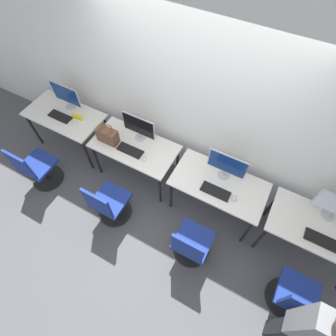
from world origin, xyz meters
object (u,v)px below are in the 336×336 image
at_px(monitor_far_left, 66,96).
at_px(keyboard_far_left, 60,116).
at_px(mouse_far_left, 74,122).
at_px(office_chair_far_right, 295,299).
at_px(office_chair_right, 191,245).
at_px(mouse_left, 144,158).
at_px(keyboard_far_right, 322,240).
at_px(office_chair_left, 109,205).
at_px(office_chair_far_left, 37,169).
at_px(person_far_right, 310,331).
at_px(monitor_right, 227,165).
at_px(keyboard_right, 216,191).
at_px(mouse_right, 235,198).
at_px(keyboard_left, 130,150).
at_px(handbag, 107,135).
at_px(monitor_left, 139,127).

relative_size(monitor_far_left, keyboard_far_left, 1.33).
height_order(mouse_far_left, office_chair_far_right, office_chair_far_right).
bearing_deg(office_chair_right, mouse_left, 148.30).
height_order(keyboard_far_right, office_chair_far_right, office_chair_far_right).
xyz_separation_m(mouse_far_left, office_chair_left, (1.07, -0.74, -0.39)).
bearing_deg(office_chair_far_right, monitor_far_left, 166.36).
distance_m(office_chair_far_left, person_far_right, 3.84).
bearing_deg(monitor_right, mouse_far_left, -175.06).
xyz_separation_m(keyboard_far_right, office_chair_far_right, (0.00, -0.62, -0.38)).
height_order(keyboard_right, keyboard_far_right, same).
height_order(mouse_left, mouse_right, same).
height_order(office_chair_right, person_far_right, person_far_right).
distance_m(mouse_far_left, office_chair_far_right, 3.67).
relative_size(keyboard_left, handbag, 1.24).
bearing_deg(mouse_left, mouse_far_left, 176.58).
distance_m(monitor_left, monitor_right, 1.28).
distance_m(keyboard_far_left, handbag, 0.93).
distance_m(monitor_right, keyboard_far_right, 1.33).
distance_m(keyboard_right, handbag, 1.65).
height_order(mouse_left, handbag, handbag).
bearing_deg(office_chair_right, handbag, 157.69).
distance_m(keyboard_far_right, office_chair_far_right, 0.73).
bearing_deg(monitor_left, office_chair_far_right, -19.69).
relative_size(office_chair_left, monitor_right, 1.78).
height_order(monitor_far_left, mouse_far_left, monitor_far_left).
xyz_separation_m(keyboard_far_left, keyboard_right, (2.56, -0.07, 0.00)).
height_order(office_chair_far_left, monitor_left, monitor_left).
relative_size(office_chair_far_left, monitor_left, 1.78).
bearing_deg(mouse_right, keyboard_right, -176.43).
bearing_deg(handbag, person_far_right, -19.39).
height_order(monitor_far_left, office_chair_far_right, monitor_far_left).
bearing_deg(office_chair_right, office_chair_far_left, -178.58).
bearing_deg(keyboard_far_right, office_chair_far_left, -169.68).
relative_size(office_chair_far_left, person_far_right, 0.52).
height_order(keyboard_far_right, person_far_right, person_far_right).
relative_size(mouse_far_left, monitor_left, 0.18).
bearing_deg(office_chair_left, keyboard_left, 94.27).
distance_m(office_chair_left, person_far_right, 2.59).
bearing_deg(office_chair_right, office_chair_far_right, 0.53).
xyz_separation_m(monitor_left, office_chair_right, (1.28, -0.93, -0.60)).
bearing_deg(monitor_right, office_chair_far_left, -158.76).
bearing_deg(keyboard_far_left, monitor_far_left, 90.00).
distance_m(office_chair_left, monitor_right, 1.66).
xyz_separation_m(office_chair_far_right, person_far_right, (-0.00, -0.37, 0.56)).
distance_m(monitor_far_left, mouse_far_left, 0.41).
bearing_deg(keyboard_far_right, keyboard_left, 179.12).
height_order(mouse_right, handbag, handbag).
bearing_deg(mouse_right, mouse_left, -179.45).
height_order(keyboard_far_left, keyboard_left, same).
bearing_deg(office_chair_left, keyboard_right, 28.42).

